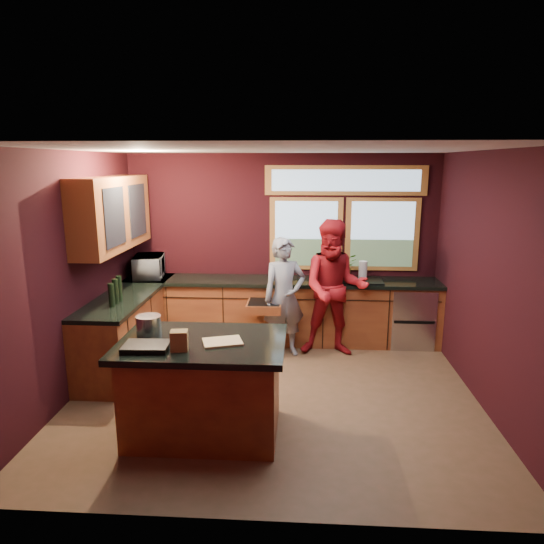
# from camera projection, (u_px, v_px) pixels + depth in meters

# --- Properties ---
(floor) EXTENTS (4.50, 4.50, 0.00)m
(floor) POSITION_uv_depth(u_px,v_px,m) (274.00, 394.00, 5.50)
(floor) COLOR brown
(floor) RESTS_ON ground
(room_shell) EXTENTS (4.52, 4.02, 2.71)m
(room_shell) POSITION_uv_depth(u_px,v_px,m) (223.00, 232.00, 5.46)
(room_shell) COLOR black
(room_shell) RESTS_ON ground
(back_counter) EXTENTS (4.50, 0.64, 0.93)m
(back_counter) POSITION_uv_depth(u_px,v_px,m) (295.00, 311.00, 7.04)
(back_counter) COLOR #5B2515
(back_counter) RESTS_ON floor
(left_counter) EXTENTS (0.64, 2.30, 0.93)m
(left_counter) POSITION_uv_depth(u_px,v_px,m) (130.00, 327.00, 6.34)
(left_counter) COLOR #5B2515
(left_counter) RESTS_ON floor
(island) EXTENTS (1.55, 1.05, 0.95)m
(island) POSITION_uv_depth(u_px,v_px,m) (204.00, 386.00, 4.63)
(island) COLOR #5B2515
(island) RESTS_ON floor
(person_grey) EXTENTS (0.69, 0.58, 1.61)m
(person_grey) POSITION_uv_depth(u_px,v_px,m) (284.00, 297.00, 6.47)
(person_grey) COLOR slate
(person_grey) RESTS_ON floor
(person_red) EXTENTS (0.91, 0.72, 1.85)m
(person_red) POSITION_uv_depth(u_px,v_px,m) (335.00, 288.00, 6.47)
(person_red) COLOR maroon
(person_red) RESTS_ON floor
(microwave) EXTENTS (0.50, 0.65, 0.33)m
(microwave) POSITION_uv_depth(u_px,v_px,m) (149.00, 266.00, 7.03)
(microwave) COLOR #999999
(microwave) RESTS_ON left_counter
(potted_plant) EXTENTS (0.35, 0.30, 0.39)m
(potted_plant) POSITION_uv_depth(u_px,v_px,m) (345.00, 266.00, 6.90)
(potted_plant) COLOR #999999
(potted_plant) RESTS_ON back_counter
(paper_towel) EXTENTS (0.12, 0.12, 0.28)m
(paper_towel) POSITION_uv_depth(u_px,v_px,m) (363.00, 271.00, 6.85)
(paper_towel) COLOR white
(paper_towel) RESTS_ON back_counter
(cutting_board) EXTENTS (0.41, 0.34, 0.02)m
(cutting_board) POSITION_uv_depth(u_px,v_px,m) (222.00, 342.00, 4.46)
(cutting_board) COLOR tan
(cutting_board) RESTS_ON island
(stock_pot) EXTENTS (0.24, 0.24, 0.18)m
(stock_pot) POSITION_uv_depth(u_px,v_px,m) (149.00, 325.00, 4.68)
(stock_pot) COLOR #ABABB0
(stock_pot) RESTS_ON island
(paper_bag) EXTENTS (0.16, 0.14, 0.18)m
(paper_bag) POSITION_uv_depth(u_px,v_px,m) (179.00, 341.00, 4.27)
(paper_bag) COLOR brown
(paper_bag) RESTS_ON island
(black_tray) EXTENTS (0.41, 0.30, 0.05)m
(black_tray) POSITION_uv_depth(u_px,v_px,m) (146.00, 347.00, 4.30)
(black_tray) COLOR black
(black_tray) RESTS_ON island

